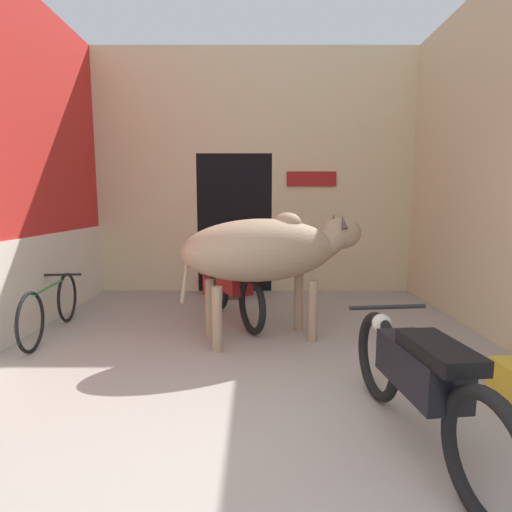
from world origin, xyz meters
name	(u,v)px	position (x,y,z in m)	size (l,w,h in m)	color
ground_plane	(251,482)	(0.00, 0.00, 0.00)	(30.00, 30.00, 0.00)	#9E9389
wall_back_with_doorway	(247,191)	(-0.12, 5.04, 1.72)	(5.34, 0.93, 4.06)	beige
wall_right_with_door	(509,160)	(2.76, 2.35, 2.00)	(0.22, 4.79, 4.06)	beige
cow	(268,250)	(0.17, 2.34, 1.02)	(2.17, 1.21, 1.44)	tan
motorcycle_near	(419,379)	(1.05, 0.33, 0.46)	(0.58, 1.97, 0.80)	black
motorcycle_far	(233,286)	(-0.27, 3.06, 0.45)	(0.88, 1.77, 0.80)	black
bicycle	(50,307)	(-2.37, 2.49, 0.33)	(0.44, 1.71, 0.65)	black
shopkeeper_seated	(234,260)	(-0.33, 4.32, 0.62)	(0.45, 0.33, 1.20)	brown
plastic_stool	(208,282)	(-0.77, 4.53, 0.21)	(0.30, 0.30, 0.39)	red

